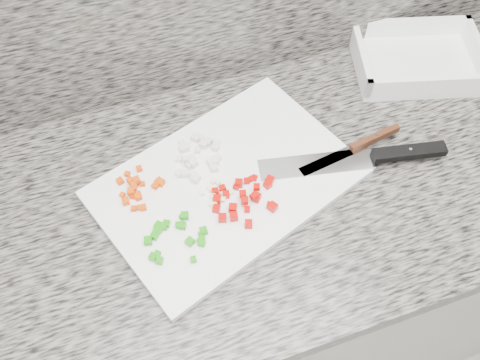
# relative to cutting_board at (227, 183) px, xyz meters

# --- Properties ---
(cabinet) EXTENTS (3.92, 0.62, 0.86)m
(cabinet) POSITION_rel_cutting_board_xyz_m (0.05, -0.02, -0.48)
(cabinet) COLOR beige
(cabinet) RESTS_ON ground
(countertop) EXTENTS (3.96, 0.64, 0.04)m
(countertop) POSITION_rel_cutting_board_xyz_m (0.05, -0.02, -0.03)
(countertop) COLOR #66625A
(countertop) RESTS_ON cabinet
(cutting_board) EXTENTS (0.55, 0.45, 0.02)m
(cutting_board) POSITION_rel_cutting_board_xyz_m (0.00, 0.00, 0.00)
(cutting_board) COLOR white
(cutting_board) RESTS_ON countertop
(carrot_pile) EXTENTS (0.09, 0.10, 0.02)m
(carrot_pile) POSITION_rel_cutting_board_xyz_m (-0.16, 0.03, 0.02)
(carrot_pile) COLOR #D74104
(carrot_pile) RESTS_ON cutting_board
(onion_pile) EXTENTS (0.10, 0.11, 0.02)m
(onion_pile) POSITION_rel_cutting_board_xyz_m (-0.04, 0.07, 0.01)
(onion_pile) COLOR silver
(onion_pile) RESTS_ON cutting_board
(green_pepper_pile) EXTENTS (0.11, 0.10, 0.01)m
(green_pepper_pile) POSITION_rel_cutting_board_xyz_m (-0.13, -0.08, 0.01)
(green_pepper_pile) COLOR #1C8D0C
(green_pepper_pile) RESTS_ON cutting_board
(red_pepper_pile) EXTENTS (0.13, 0.11, 0.02)m
(red_pepper_pile) POSITION_rel_cutting_board_xyz_m (0.01, -0.05, 0.02)
(red_pepper_pile) COLOR #B10802
(red_pepper_pile) RESTS_ON cutting_board
(garlic_pile) EXTENTS (0.06, 0.06, 0.01)m
(garlic_pile) POSITION_rel_cutting_board_xyz_m (-0.03, -0.02, 0.01)
(garlic_pile) COLOR #F8F3C0
(garlic_pile) RESTS_ON cutting_board
(chef_knife) EXTENTS (0.37, 0.11, 0.02)m
(chef_knife) POSITION_rel_cutting_board_xyz_m (0.29, -0.05, 0.01)
(chef_knife) COLOR silver
(chef_knife) RESTS_ON cutting_board
(paring_knife) EXTENTS (0.23, 0.05, 0.02)m
(paring_knife) POSITION_rel_cutting_board_xyz_m (0.28, -0.01, 0.01)
(paring_knife) COLOR silver
(paring_knife) RESTS_ON cutting_board
(tray) EXTENTS (0.32, 0.26, 0.06)m
(tray) POSITION_rel_cutting_board_xyz_m (0.50, 0.16, 0.01)
(tray) COLOR white
(tray) RESTS_ON countertop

